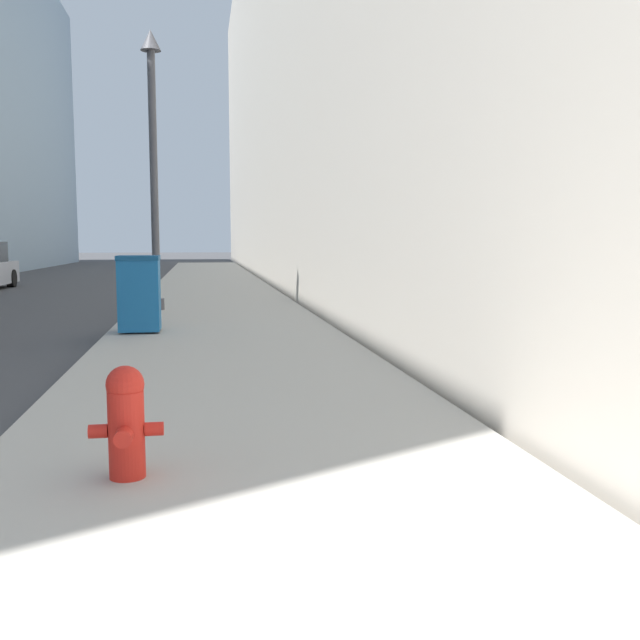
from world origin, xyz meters
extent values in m
cube|color=#ADA89E|center=(5.56, 18.00, 0.07)|extent=(3.92, 60.00, 0.14)
cube|color=beige|center=(13.62, 26.00, 9.05)|extent=(12.00, 60.00, 18.10)
cylinder|color=red|center=(4.69, 1.64, 0.43)|extent=(0.23, 0.23, 0.57)
sphere|color=red|center=(4.69, 1.64, 0.76)|extent=(0.25, 0.25, 0.25)
cylinder|color=red|center=(4.69, 1.64, 0.83)|extent=(0.07, 0.07, 0.05)
cylinder|color=red|center=(4.69, 1.46, 0.45)|extent=(0.11, 0.12, 0.11)
cylinder|color=red|center=(4.51, 1.64, 0.45)|extent=(0.12, 0.09, 0.09)
cylinder|color=red|center=(4.87, 1.64, 0.45)|extent=(0.12, 0.09, 0.09)
cube|color=#19609E|center=(4.15, 9.28, 0.76)|extent=(0.67, 0.65, 1.18)
cube|color=navy|center=(4.15, 9.28, 1.39)|extent=(0.69, 0.67, 0.08)
cylinder|color=black|center=(3.87, 9.55, 0.22)|extent=(0.05, 0.16, 0.16)
cylinder|color=black|center=(4.44, 9.55, 0.22)|extent=(0.05, 0.16, 0.16)
cylinder|color=#4C4C51|center=(4.20, 13.25, 0.26)|extent=(0.32, 0.32, 0.25)
cylinder|color=#4C4C51|center=(4.20, 13.25, 2.95)|extent=(0.17, 0.17, 5.62)
cone|color=#4C4C51|center=(4.20, 13.25, 5.97)|extent=(0.44, 0.44, 0.44)
cylinder|color=black|center=(-1.60, 24.23, 0.32)|extent=(0.24, 0.64, 0.64)
camera|label=1|loc=(5.19, -3.03, 1.68)|focal=40.00mm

